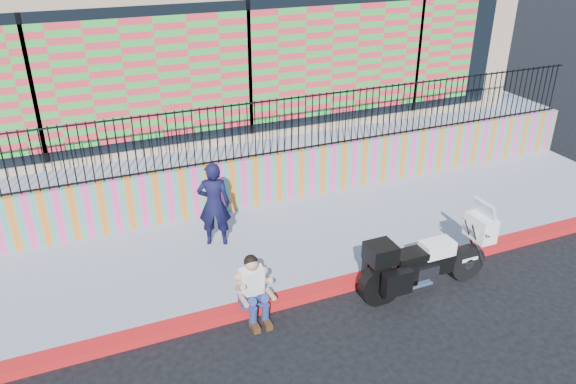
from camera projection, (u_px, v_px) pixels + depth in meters
ground at (334, 290)px, 9.58m from camera, size 90.00×90.00×0.00m
red_curb at (334, 287)px, 9.55m from camera, size 16.00×0.30×0.15m
sidewalk at (296, 240)px, 10.91m from camera, size 16.00×3.00×0.15m
mural_wall at (266, 179)px, 11.96m from camera, size 16.00×0.20×1.10m
metal_fence at (265, 128)px, 11.45m from camera, size 15.80×0.04×1.20m
elevated_platform at (204, 113)px, 16.21m from camera, size 16.00×10.00×1.25m
storefront_building at (199, 21)px, 14.87m from camera, size 14.00×8.06×4.00m
police_motorcycle at (424, 259)px, 9.30m from camera, size 2.40×0.79×1.49m
police_officer at (214, 204)px, 10.32m from camera, size 0.70×0.58×1.65m
seated_man at (255, 295)px, 8.72m from camera, size 0.54×0.71×1.06m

